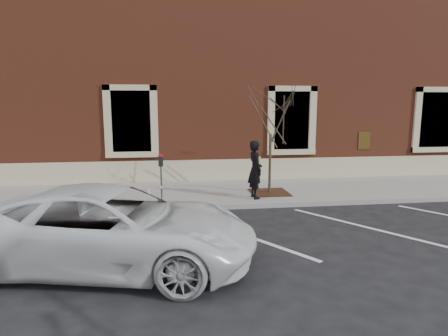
{
  "coord_description": "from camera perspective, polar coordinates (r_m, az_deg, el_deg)",
  "views": [
    {
      "loc": [
        -1.48,
        -10.44,
        2.94
      ],
      "look_at": [
        0.0,
        0.6,
        1.1
      ],
      "focal_mm": 30.0,
      "sensor_mm": 36.0,
      "label": 1
    }
  ],
  "objects": [
    {
      "name": "ground",
      "position": [
        10.95,
        0.42,
        -6.2
      ],
      "size": [
        120.0,
        120.0,
        0.0
      ],
      "primitive_type": "plane",
      "color": "#28282B",
      "rests_on": "ground"
    },
    {
      "name": "sidewalk_near",
      "position": [
        12.61,
        -0.69,
        -3.75
      ],
      "size": [
        40.0,
        3.5,
        0.15
      ],
      "primitive_type": "cube",
      "color": "#A9A59E",
      "rests_on": "ground"
    },
    {
      "name": "curb_near",
      "position": [
        10.88,
        0.46,
        -5.89
      ],
      "size": [
        40.0,
        0.12,
        0.15
      ],
      "primitive_type": "cube",
      "color": "#9E9E99",
      "rests_on": "ground"
    },
    {
      "name": "parking_stripes",
      "position": [
        8.87,
        2.43,
        -9.96
      ],
      "size": [
        28.0,
        4.4,
        0.01
      ],
      "primitive_type": null,
      "color": "silver",
      "rests_on": "ground"
    },
    {
      "name": "building_civic",
      "position": [
        18.27,
        -3.04,
        12.68
      ],
      "size": [
        40.0,
        8.62,
        8.0
      ],
      "color": "brown",
      "rests_on": "ground"
    },
    {
      "name": "man",
      "position": [
        11.43,
        4.78,
        -0.24
      ],
      "size": [
        0.5,
        0.7,
        1.77
      ],
      "primitive_type": "imported",
      "rotation": [
        0.0,
        0.0,
        1.7
      ],
      "color": "black",
      "rests_on": "sidewalk_near"
    },
    {
      "name": "parking_meter",
      "position": [
        10.85,
        -9.58,
        -0.22
      ],
      "size": [
        0.13,
        0.1,
        1.45
      ],
      "rotation": [
        0.0,
        0.0,
        0.4
      ],
      "color": "#595B60",
      "rests_on": "sidewalk_near"
    },
    {
      "name": "tree_grate",
      "position": [
        12.32,
        6.92,
        -3.71
      ],
      "size": [
        1.2,
        1.2,
        0.03
      ],
      "primitive_type": "cube",
      "color": "#452C16",
      "rests_on": "sidewalk_near"
    },
    {
      "name": "sapling",
      "position": [
        12.01,
        7.15,
        7.72
      ],
      "size": [
        2.11,
        2.11,
        3.51
      ],
      "color": "#493A2C",
      "rests_on": "sidewalk_near"
    },
    {
      "name": "white_truck",
      "position": [
        7.26,
        -16.78,
        -8.67
      ],
      "size": [
        5.76,
        3.59,
        1.49
      ],
      "primitive_type": "imported",
      "rotation": [
        0.0,
        0.0,
        1.35
      ],
      "color": "white",
      "rests_on": "ground"
    }
  ]
}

